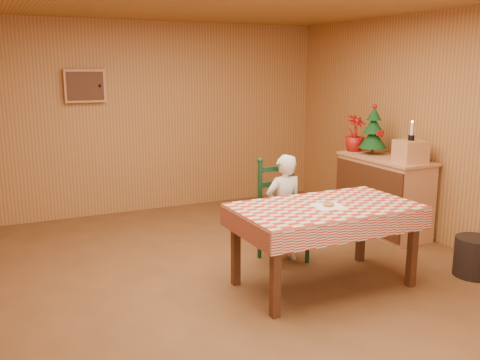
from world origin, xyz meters
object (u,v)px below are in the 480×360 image
(dining_table, at_px, (325,214))
(christmas_tree, at_px, (373,132))
(shelf_unit, at_px, (383,195))
(storage_bin, at_px, (475,257))
(seated_child, at_px, (284,208))
(crate, at_px, (410,151))
(ladder_chair, at_px, (281,213))

(dining_table, xyz_separation_m, christmas_tree, (1.61, 1.32, 0.52))
(dining_table, height_order, shelf_unit, shelf_unit)
(storage_bin, bearing_deg, seated_child, 141.14)
(seated_child, distance_m, crate, 1.68)
(storage_bin, bearing_deg, ladder_chair, 139.80)
(dining_table, bearing_deg, shelf_unit, 33.77)
(ladder_chair, relative_size, crate, 3.60)
(ladder_chair, height_order, storage_bin, ladder_chair)
(dining_table, distance_m, christmas_tree, 2.15)
(dining_table, xyz_separation_m, storage_bin, (1.45, -0.44, -0.50))
(storage_bin, bearing_deg, shelf_unit, 84.52)
(crate, height_order, storage_bin, crate)
(ladder_chair, xyz_separation_m, seated_child, (-0.00, -0.06, 0.06))
(crate, bearing_deg, seated_child, 177.86)
(crate, bearing_deg, dining_table, -157.39)
(seated_child, xyz_separation_m, christmas_tree, (1.61, 0.59, 0.65))
(christmas_tree, distance_m, storage_bin, 2.04)
(dining_table, bearing_deg, crate, 22.61)
(dining_table, relative_size, shelf_unit, 1.34)
(ladder_chair, xyz_separation_m, crate, (1.61, -0.12, 0.55))
(crate, bearing_deg, ladder_chair, 175.84)
(dining_table, xyz_separation_m, crate, (1.61, 0.67, 0.37))
(seated_child, relative_size, christmas_tree, 1.81)
(ladder_chair, bearing_deg, seated_child, -90.00)
(shelf_unit, relative_size, crate, 4.13)
(dining_table, height_order, christmas_tree, christmas_tree)
(seated_child, height_order, christmas_tree, christmas_tree)
(ladder_chair, bearing_deg, storage_bin, -40.20)
(shelf_unit, xyz_separation_m, crate, (0.01, -0.40, 0.59))
(shelf_unit, distance_m, christmas_tree, 0.79)
(seated_child, relative_size, crate, 3.75)
(dining_table, distance_m, seated_child, 0.74)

